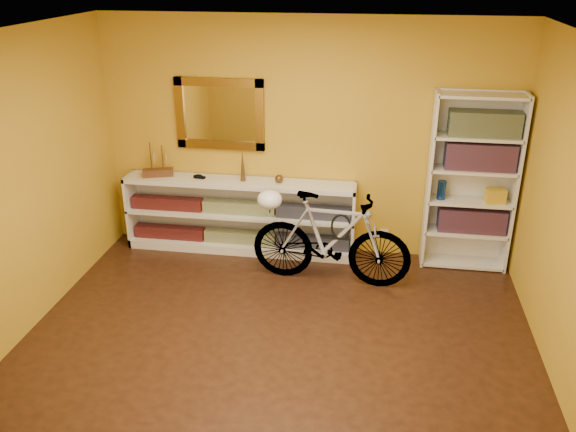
% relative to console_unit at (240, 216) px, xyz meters
% --- Properties ---
extents(floor, '(4.50, 4.00, 0.01)m').
position_rel_console_unit_xyz_m(floor, '(0.73, -1.81, -0.43)').
color(floor, black).
rests_on(floor, ground).
extents(ceiling, '(4.50, 4.00, 0.01)m').
position_rel_console_unit_xyz_m(ceiling, '(0.73, -1.81, 2.18)').
color(ceiling, silver).
rests_on(ceiling, ground).
extents(back_wall, '(4.50, 0.01, 2.60)m').
position_rel_console_unit_xyz_m(back_wall, '(0.73, 0.19, 0.88)').
color(back_wall, '#BC8D1C').
rests_on(back_wall, ground).
extents(left_wall, '(0.01, 4.00, 2.60)m').
position_rel_console_unit_xyz_m(left_wall, '(-1.53, -1.81, 0.88)').
color(left_wall, '#BC8D1C').
rests_on(left_wall, ground).
extents(gilt_mirror, '(0.98, 0.06, 0.78)m').
position_rel_console_unit_xyz_m(gilt_mirror, '(-0.22, 0.15, 1.12)').
color(gilt_mirror, brown).
rests_on(gilt_mirror, back_wall).
extents(wall_socket, '(0.09, 0.02, 0.09)m').
position_rel_console_unit_xyz_m(wall_socket, '(1.63, 0.17, -0.17)').
color(wall_socket, silver).
rests_on(wall_socket, back_wall).
extents(console_unit, '(2.60, 0.35, 0.85)m').
position_rel_console_unit_xyz_m(console_unit, '(0.00, 0.00, 0.00)').
color(console_unit, silver).
rests_on(console_unit, floor).
extents(cd_row_lower, '(2.50, 0.13, 0.14)m').
position_rel_console_unit_xyz_m(cd_row_lower, '(-0.00, -0.02, -0.26)').
color(cd_row_lower, black).
rests_on(cd_row_lower, console_unit).
extents(cd_row_upper, '(2.50, 0.13, 0.14)m').
position_rel_console_unit_xyz_m(cd_row_upper, '(-0.00, -0.02, 0.11)').
color(cd_row_upper, navy).
rests_on(cd_row_upper, console_unit).
extents(model_ship, '(0.36, 0.22, 0.40)m').
position_rel_console_unit_xyz_m(model_ship, '(-0.93, 0.00, 0.62)').
color(model_ship, '#462713').
rests_on(model_ship, console_unit).
extents(toy_car, '(0.00, 0.01, 0.00)m').
position_rel_console_unit_xyz_m(toy_car, '(-0.45, 0.00, 0.43)').
color(toy_car, black).
rests_on(toy_car, console_unit).
extents(bronze_ornament, '(0.06, 0.06, 0.35)m').
position_rel_console_unit_xyz_m(bronze_ornament, '(0.05, 0.00, 0.60)').
color(bronze_ornament, brown).
rests_on(bronze_ornament, console_unit).
extents(decorative_orb, '(0.09, 0.09, 0.09)m').
position_rel_console_unit_xyz_m(decorative_orb, '(0.45, 0.00, 0.47)').
color(decorative_orb, brown).
rests_on(decorative_orb, console_unit).
extents(bookcase, '(0.90, 0.30, 1.90)m').
position_rel_console_unit_xyz_m(bookcase, '(2.48, 0.03, 0.52)').
color(bookcase, silver).
rests_on(bookcase, floor).
extents(book_row_a, '(0.70, 0.22, 0.26)m').
position_rel_console_unit_xyz_m(book_row_a, '(2.53, 0.03, 0.12)').
color(book_row_a, maroon).
rests_on(book_row_a, bookcase).
extents(book_row_b, '(0.70, 0.22, 0.28)m').
position_rel_console_unit_xyz_m(book_row_b, '(2.53, 0.03, 0.83)').
color(book_row_b, maroon).
rests_on(book_row_b, bookcase).
extents(book_row_c, '(0.70, 0.22, 0.25)m').
position_rel_console_unit_xyz_m(book_row_c, '(2.53, 0.03, 1.16)').
color(book_row_c, '#194758').
rests_on(book_row_c, bookcase).
extents(travel_mug, '(0.09, 0.09, 0.20)m').
position_rel_console_unit_xyz_m(travel_mug, '(2.19, 0.01, 0.44)').
color(travel_mug, navy).
rests_on(travel_mug, bookcase).
extents(red_tin, '(0.19, 0.19, 0.19)m').
position_rel_console_unit_xyz_m(red_tin, '(2.28, 0.06, 1.14)').
color(red_tin, maroon).
rests_on(red_tin, bookcase).
extents(yellow_bag, '(0.21, 0.16, 0.15)m').
position_rel_console_unit_xyz_m(yellow_bag, '(2.73, -0.01, 0.42)').
color(yellow_bag, gold).
rests_on(yellow_bag, bookcase).
extents(bicycle, '(0.55, 1.69, 0.98)m').
position_rel_console_unit_xyz_m(bicycle, '(1.08, -0.58, 0.06)').
color(bicycle, silver).
rests_on(bicycle, floor).
extents(helmet, '(0.26, 0.24, 0.19)m').
position_rel_console_unit_xyz_m(helmet, '(0.45, -0.53, 0.44)').
color(helmet, white).
rests_on(helmet, bicycle).
extents(u_lock, '(0.21, 0.02, 0.21)m').
position_rel_console_unit_xyz_m(u_lock, '(1.18, -0.58, 0.21)').
color(u_lock, black).
rests_on(u_lock, bicycle).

